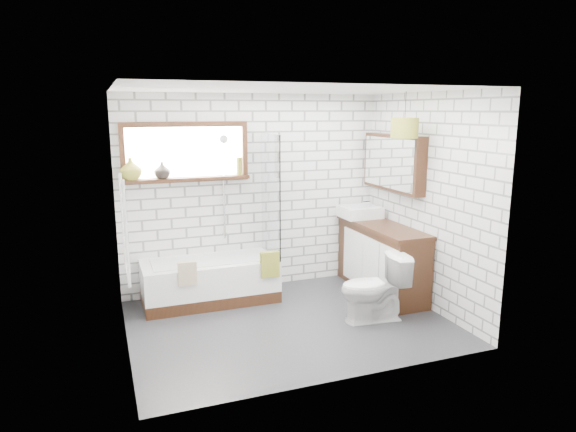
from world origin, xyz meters
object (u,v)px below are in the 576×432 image
object	(u,v)px
vanity	(381,258)
toilet	(374,288)
bathtub	(210,281)
basin	(360,212)
pendant	(405,128)

from	to	relation	value
vanity	toilet	world-z (taller)	vanity
bathtub	basin	xyz separation A→B (m)	(2.06, 0.06, 0.70)
bathtub	toilet	xyz separation A→B (m)	(1.57, -1.21, 0.12)
bathtub	toilet	world-z (taller)	toilet
vanity	basin	world-z (taller)	basin
pendant	toilet	bearing A→B (deg)	-147.91
toilet	pendant	size ratio (longest dim) A/B	2.44
toilet	pendant	bearing A→B (deg)	128.46
basin	bathtub	bearing A→B (deg)	-178.30
bathtub	pendant	world-z (taller)	pendant
bathtub	vanity	size ratio (longest dim) A/B	1.03
basin	toilet	distance (m)	1.48
vanity	bathtub	bearing A→B (deg)	168.44
pendant	bathtub	bearing A→B (deg)	156.89
basin	toilet	world-z (taller)	basin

